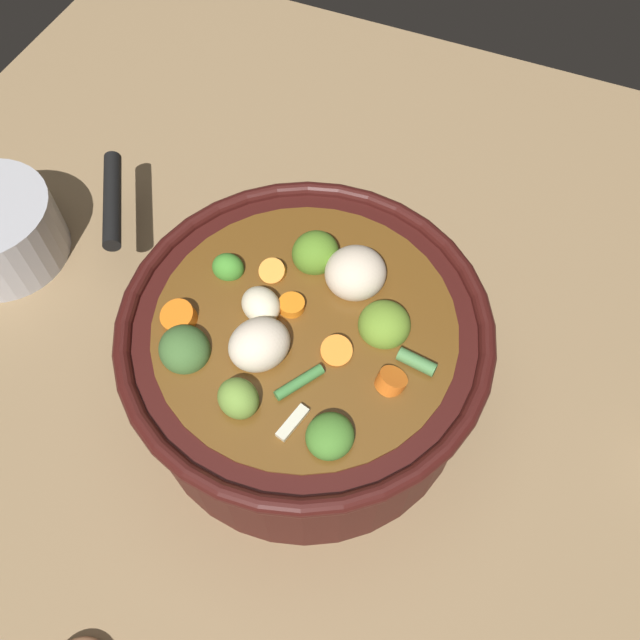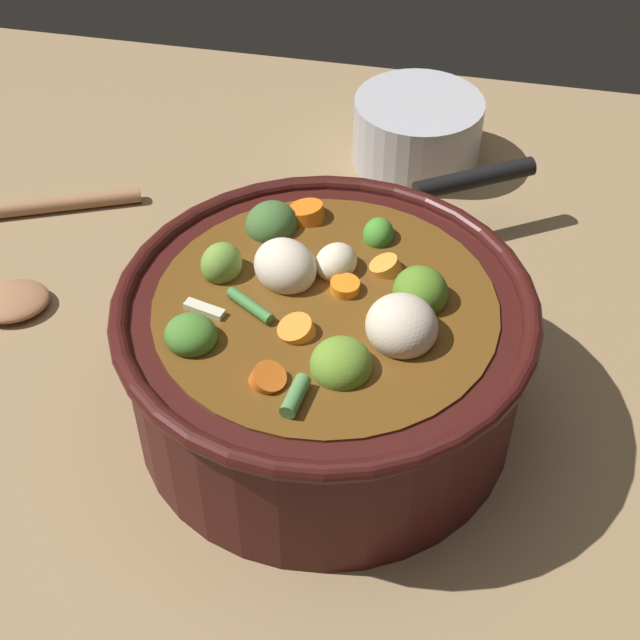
% 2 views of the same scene
% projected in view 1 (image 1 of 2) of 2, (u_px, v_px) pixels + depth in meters
% --- Properties ---
extents(ground_plane, '(1.10, 1.10, 0.00)m').
position_uv_depth(ground_plane, '(307.00, 388.00, 0.63)').
color(ground_plane, '#8C704C').
extents(cooking_pot, '(0.31, 0.31, 0.15)m').
position_uv_depth(cooking_pot, '(306.00, 355.00, 0.58)').
color(cooking_pot, '#38110F').
rests_on(cooking_pot, ground_plane).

